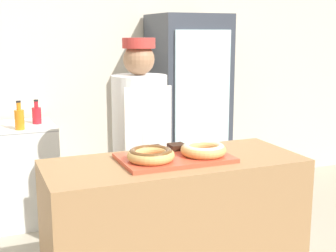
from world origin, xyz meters
TOP-DOWN VIEW (x-y plane):
  - wall_back at (0.00, 2.13)m, footprint 8.00×0.06m
  - display_counter at (0.00, 0.00)m, footprint 1.49×0.62m
  - serving_tray at (0.00, 0.00)m, footprint 0.63×0.40m
  - donut_chocolate_glaze at (-0.16, -0.04)m, footprint 0.26×0.26m
  - donut_light_glaze at (0.16, -0.04)m, footprint 0.26×0.26m
  - brownie_back_left at (-0.07, 0.14)m, footprint 0.10×0.10m
  - brownie_back_right at (0.07, 0.14)m, footprint 0.10×0.10m
  - baker_person at (-0.00, 0.61)m, footprint 0.38×0.38m
  - beverage_fridge at (0.88, 1.74)m, footprint 0.67×0.67m
  - bottle_red at (-0.56, 1.74)m, footprint 0.08×0.08m
  - bottle_orange_b at (-0.72, 1.54)m, footprint 0.08×0.08m

SIDE VIEW (x-z plane):
  - display_counter at x=0.00m, z-range 0.00..0.93m
  - baker_person at x=0.00m, z-range 0.04..1.65m
  - beverage_fridge at x=0.88m, z-range 0.00..1.82m
  - serving_tray at x=0.00m, z-range 0.93..0.95m
  - bottle_red at x=-0.56m, z-range 0.84..1.05m
  - bottle_orange_b at x=-0.72m, z-range 0.84..1.08m
  - brownie_back_left at x=-0.07m, z-range 0.95..0.99m
  - brownie_back_right at x=0.07m, z-range 0.95..0.99m
  - donut_chocolate_glaze at x=-0.16m, z-range 0.96..1.02m
  - donut_light_glaze at x=0.16m, z-range 0.96..1.02m
  - wall_back at x=0.00m, z-range 0.00..2.70m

